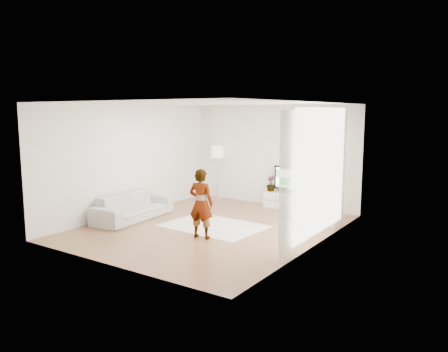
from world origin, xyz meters
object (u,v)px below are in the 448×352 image
Objects in this scene: media_console at (291,201)px; player at (201,204)px; sofa at (133,206)px; television at (292,179)px; rug at (214,226)px; floor_lamp at (217,154)px.

media_console is 3.65m from player.
sofa is at bearing -130.25° from media_console.
rug is (-0.70, -2.70, -0.82)m from television.
television is (0.00, 0.03, 0.61)m from media_console.
sofa reaches higher than media_console.
player is at bearing -95.68° from television.
sofa is at bearing -19.78° from player.
floor_lamp reaches higher than rug.
player reaches higher than rug.
television is at bearing 90.00° from media_console.
media_console is 0.67× the size of rug.
sofa is 3.34m from floor_lamp.
media_console is 2.67m from floor_lamp.
sofa is (-2.37, 0.38, -0.42)m from player.
player is (-0.36, -3.62, -0.08)m from television.
rug is at bearing -56.87° from floor_lamp.
floor_lamp reaches higher than media_console.
player is (0.34, -0.93, 0.73)m from rug.
media_console is at bearing -90.00° from television.
sofa is (-2.73, -3.25, -0.50)m from television.
player reaches higher than sofa.
rug is 3.39m from floor_lamp.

